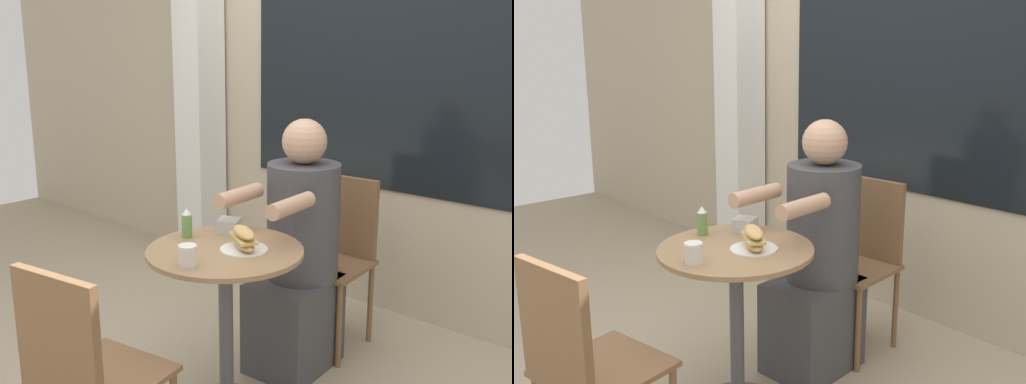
% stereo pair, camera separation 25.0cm
% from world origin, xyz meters
% --- Properties ---
extents(storefront_wall, '(8.00, 0.09, 2.80)m').
position_xyz_m(storefront_wall, '(-0.00, 1.38, 1.40)').
color(storefront_wall, '#B7A88E').
rests_on(storefront_wall, ground_plane).
extents(lattice_pillar, '(0.25, 0.25, 2.40)m').
position_xyz_m(lattice_pillar, '(-1.40, 1.20, 1.20)').
color(lattice_pillar, silver).
rests_on(lattice_pillar, ground_plane).
extents(cafe_table, '(0.64, 0.64, 0.73)m').
position_xyz_m(cafe_table, '(0.00, 0.00, 0.53)').
color(cafe_table, '#997551').
rests_on(cafe_table, ground_plane).
extents(diner_chair, '(0.41, 0.41, 0.87)m').
position_xyz_m(diner_chair, '(-0.02, 0.85, 0.52)').
color(diner_chair, brown).
rests_on(diner_chair, ground_plane).
extents(seated_diner, '(0.38, 0.63, 1.21)m').
position_xyz_m(seated_diner, '(-0.01, 0.51, 0.53)').
color(seated_diner, '#424247').
rests_on(seated_diner, ground_plane).
extents(empty_chair_across, '(0.44, 0.44, 0.87)m').
position_xyz_m(empty_chair_across, '(0.03, -0.70, 0.52)').
color(empty_chair_across, brown).
rests_on(empty_chair_across, ground_plane).
extents(sandwich_on_plate, '(0.19, 0.19, 0.09)m').
position_xyz_m(sandwich_on_plate, '(0.07, 0.04, 0.77)').
color(sandwich_on_plate, white).
rests_on(sandwich_on_plate, cafe_table).
extents(drink_cup, '(0.07, 0.07, 0.08)m').
position_xyz_m(drink_cup, '(0.03, -0.23, 0.77)').
color(drink_cup, silver).
rests_on(drink_cup, cafe_table).
extents(napkin_box, '(0.12, 0.12, 0.06)m').
position_xyz_m(napkin_box, '(-0.14, 0.17, 0.76)').
color(napkin_box, silver).
rests_on(napkin_box, cafe_table).
extents(condiment_bottle, '(0.04, 0.04, 0.13)m').
position_xyz_m(condiment_bottle, '(-0.23, 0.00, 0.79)').
color(condiment_bottle, '#66934C').
rests_on(condiment_bottle, cafe_table).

